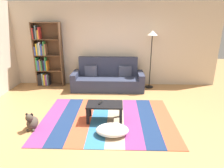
{
  "coord_description": "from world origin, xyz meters",
  "views": [
    {
      "loc": [
        0.11,
        -4.0,
        2.22
      ],
      "look_at": [
        -0.04,
        0.58,
        0.65
      ],
      "focal_mm": 31.42,
      "sensor_mm": 36.0,
      "label": 1
    }
  ],
  "objects": [
    {
      "name": "tv_remote",
      "position": [
        -0.28,
        -0.05,
        0.43
      ],
      "size": [
        0.09,
        0.16,
        0.02
      ],
      "primitive_type": "cube",
      "rotation": [
        0.0,
        0.0,
        -0.29
      ],
      "color": "black",
      "rests_on": "coffee_table"
    },
    {
      "name": "bookshelf",
      "position": [
        -2.29,
        2.3,
        0.97
      ],
      "size": [
        0.9,
        0.28,
        2.07
      ],
      "color": "brown",
      "rests_on": "ground_plane"
    },
    {
      "name": "dog",
      "position": [
        -1.67,
        -0.47,
        0.16
      ],
      "size": [
        0.22,
        0.35,
        0.4
      ],
      "color": "#473D33",
      "rests_on": "ground_plane"
    },
    {
      "name": "coffee_table",
      "position": [
        -0.18,
        -0.08,
        0.34
      ],
      "size": [
        0.79,
        0.44,
        0.41
      ],
      "color": "black",
      "rests_on": "rug"
    },
    {
      "name": "standing_lamp",
      "position": [
        1.15,
        2.19,
        1.53
      ],
      "size": [
        0.32,
        0.32,
        1.83
      ],
      "color": "black",
      "rests_on": "ground_plane"
    },
    {
      "name": "back_wall",
      "position": [
        0.0,
        2.55,
        1.35
      ],
      "size": [
        6.8,
        0.1,
        2.7
      ],
      "primitive_type": "cube",
      "color": "beige",
      "rests_on": "ground_plane"
    },
    {
      "name": "couch",
      "position": [
        -0.21,
        2.02,
        0.34
      ],
      "size": [
        2.26,
        0.8,
        1.0
      ],
      "color": "#2D3347",
      "rests_on": "ground_plane"
    },
    {
      "name": "pouf",
      "position": [
        0.01,
        -0.64,
        0.11
      ],
      "size": [
        0.65,
        0.46,
        0.19
      ],
      "primitive_type": "ellipsoid",
      "color": "white",
      "rests_on": "rug"
    },
    {
      "name": "ground_plane",
      "position": [
        0.0,
        0.0,
        0.0
      ],
      "size": [
        14.0,
        14.0,
        0.0
      ],
      "primitive_type": "plane",
      "color": "#B27F4C"
    },
    {
      "name": "rug",
      "position": [
        -0.12,
        -0.02,
        0.01
      ],
      "size": [
        2.97,
        2.2,
        0.01
      ],
      "color": "#843370",
      "rests_on": "ground_plane"
    }
  ]
}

